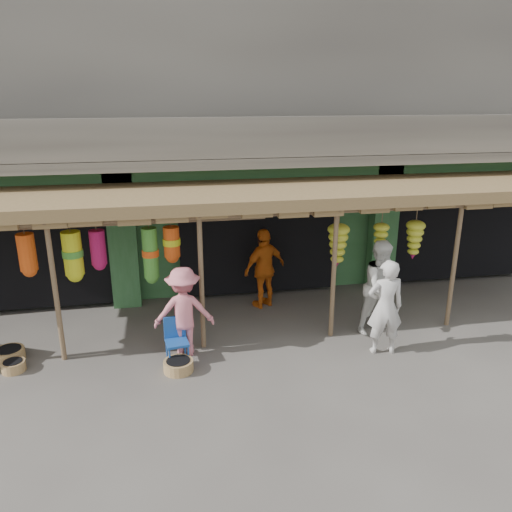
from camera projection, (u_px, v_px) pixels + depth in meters
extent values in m
plane|color=#514C47|center=(279.00, 335.00, 9.84)|extent=(80.00, 80.00, 0.00)
cube|color=gray|center=(238.00, 74.00, 12.93)|extent=(16.00, 6.00, 4.00)
cube|color=#2D6033|center=(238.00, 205.00, 14.18)|extent=(16.00, 5.70, 3.00)
cube|color=gray|center=(263.00, 161.00, 10.38)|extent=(16.00, 0.90, 0.22)
cube|color=gray|center=(267.00, 138.00, 9.85)|extent=(16.00, 0.10, 0.80)
cube|color=#2D6033|center=(259.00, 174.00, 10.86)|extent=(16.00, 0.35, 0.35)
cube|color=yellow|center=(14.00, 187.00, 9.94)|extent=(1.70, 0.06, 0.55)
cube|color=#B21414|center=(14.00, 188.00, 9.90)|extent=(1.30, 0.02, 0.30)
cube|color=black|center=(36.00, 240.00, 11.34)|extent=(3.60, 2.00, 2.50)
cube|color=black|center=(252.00, 229.00, 12.22)|extent=(3.60, 2.00, 2.50)
cube|color=black|center=(439.00, 220.00, 13.10)|extent=(3.60, 2.00, 2.50)
cube|color=#2D6033|center=(123.00, 241.00, 10.76)|extent=(0.60, 0.35, 3.00)
cube|color=#2D6033|center=(383.00, 228.00, 11.81)|extent=(0.60, 0.35, 3.00)
cylinder|color=brown|center=(56.00, 292.00, 8.54)|extent=(0.09, 0.09, 2.60)
cylinder|color=brown|center=(201.00, 282.00, 8.98)|extent=(0.09, 0.09, 2.60)
cylinder|color=brown|center=(334.00, 273.00, 9.43)|extent=(0.09, 0.09, 2.60)
cylinder|color=brown|center=(454.00, 265.00, 9.87)|extent=(0.09, 0.09, 2.60)
cylinder|color=brown|center=(270.00, 214.00, 8.83)|extent=(12.90, 0.08, 0.08)
cylinder|color=brown|center=(112.00, 224.00, 8.76)|extent=(5.50, 0.06, 0.06)
cube|color=brown|center=(270.00, 192.00, 9.84)|extent=(14.00, 2.70, 0.22)
cylinder|color=#194CA4|center=(170.00, 359.00, 8.61)|extent=(0.03, 0.03, 0.36)
cylinder|color=#194CA4|center=(188.00, 355.00, 8.71)|extent=(0.03, 0.03, 0.36)
cylinder|color=#194CA4|center=(167.00, 350.00, 8.91)|extent=(0.03, 0.03, 0.36)
cylinder|color=#194CA4|center=(185.00, 347.00, 9.01)|extent=(0.03, 0.03, 0.36)
cube|color=#194CA4|center=(177.00, 343.00, 8.75)|extent=(0.43, 0.43, 0.05)
cube|color=#194CA4|center=(175.00, 327.00, 8.84)|extent=(0.38, 0.09, 0.41)
cylinder|color=#997145|center=(10.00, 355.00, 8.88)|extent=(0.54, 0.54, 0.22)
cylinder|color=olive|center=(178.00, 366.00, 8.54)|extent=(0.53, 0.53, 0.20)
cylinder|color=olive|center=(14.00, 366.00, 8.55)|extent=(0.52, 0.52, 0.18)
imported|color=beige|center=(385.00, 307.00, 8.93)|extent=(0.70, 0.50, 1.79)
imported|color=silver|center=(382.00, 287.00, 9.72)|extent=(1.11, 1.00, 1.88)
imported|color=#CC5B13|center=(265.00, 268.00, 10.89)|extent=(1.13, 0.85, 1.79)
imported|color=#E37885|center=(184.00, 312.00, 8.90)|extent=(1.10, 0.66, 1.67)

